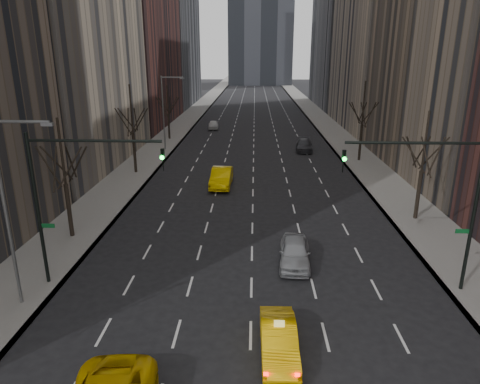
{
  "coord_description": "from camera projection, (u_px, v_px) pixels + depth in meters",
  "views": [
    {
      "loc": [
        0.07,
        -7.81,
        11.71
      ],
      "look_at": [
        -0.78,
        17.42,
        3.5
      ],
      "focal_mm": 32.0,
      "sensor_mm": 36.0,
      "label": 1
    }
  ],
  "objects": [
    {
      "name": "sidewalk_left",
      "position": [
        187.0,
        120.0,
        77.94
      ],
      "size": [
        4.5,
        320.0,
        0.15
      ],
      "primitive_type": "cube",
      "color": "slate",
      "rests_on": "ground"
    },
    {
      "name": "sidewalk_right",
      "position": [
        322.0,
        121.0,
        77.15
      ],
      "size": [
        4.5,
        320.0,
        0.15
      ],
      "primitive_type": "cube",
      "color": "slate",
      "rests_on": "ground"
    },
    {
      "name": "tree_lw_b",
      "position": [
        66.0,
        184.0,
        27.39
      ],
      "size": [
        3.36,
        3.5,
        7.82
      ],
      "color": "black",
      "rests_on": "ground"
    },
    {
      "name": "tree_lw_c",
      "position": [
        133.0,
        134.0,
        42.49
      ],
      "size": [
        3.36,
        3.5,
        8.74
      ],
      "color": "black",
      "rests_on": "ground"
    },
    {
      "name": "tree_lw_d",
      "position": [
        168.0,
        114.0,
        59.75
      ],
      "size": [
        3.36,
        3.5,
        7.36
      ],
      "color": "black",
      "rests_on": "ground"
    },
    {
      "name": "tree_rw_b",
      "position": [
        421.0,
        171.0,
        30.42
      ],
      "size": [
        3.36,
        3.5,
        7.82
      ],
      "color": "black",
      "rests_on": "ground"
    },
    {
      "name": "tree_rw_c",
      "position": [
        362.0,
        126.0,
        47.42
      ],
      "size": [
        3.36,
        3.5,
        8.74
      ],
      "color": "black",
      "rests_on": "ground"
    },
    {
      "name": "traffic_mast_left",
      "position": [
        68.0,
        186.0,
        21.04
      ],
      "size": [
        6.69,
        0.39,
        8.0
      ],
      "color": "black",
      "rests_on": "ground"
    },
    {
      "name": "traffic_mast_right",
      "position": [
        442.0,
        190.0,
        20.45
      ],
      "size": [
        6.69,
        0.39,
        8.0
      ],
      "color": "black",
      "rests_on": "ground"
    },
    {
      "name": "streetlight_near",
      "position": [
        11.0,
        196.0,
        19.16
      ],
      "size": [
        2.83,
        0.22,
        9.0
      ],
      "color": "slate",
      "rests_on": "ground"
    },
    {
      "name": "streetlight_far",
      "position": [
        166.0,
        105.0,
        52.42
      ],
      "size": [
        2.83,
        0.22,
        9.0
      ],
      "color": "slate",
      "rests_on": "ground"
    },
    {
      "name": "taxi_sedan",
      "position": [
        279.0,
        340.0,
        17.24
      ],
      "size": [
        1.52,
        4.15,
        1.36
      ],
      "primitive_type": "imported",
      "rotation": [
        0.0,
        0.0,
        0.02
      ],
      "color": "#FFBB05",
      "rests_on": "ground"
    },
    {
      "name": "silver_sedan_ahead",
      "position": [
        295.0,
        252.0,
        24.74
      ],
      "size": [
        2.07,
        4.48,
        1.49
      ],
      "primitive_type": "imported",
      "rotation": [
        0.0,
        0.0,
        -0.07
      ],
      "color": "#96989D",
      "rests_on": "ground"
    },
    {
      "name": "far_taxi",
      "position": [
        221.0,
        177.0,
        39.27
      ],
      "size": [
        1.93,
        5.18,
        1.69
      ],
      "primitive_type": "imported",
      "rotation": [
        0.0,
        0.0,
        -0.03
      ],
      "color": "yellow",
      "rests_on": "ground"
    },
    {
      "name": "far_suv_grey",
      "position": [
        304.0,
        145.0,
        53.67
      ],
      "size": [
        2.38,
        4.99,
        1.4
      ],
      "primitive_type": "imported",
      "rotation": [
        0.0,
        0.0,
        -0.09
      ],
      "color": "#2F2F34",
      "rests_on": "ground"
    },
    {
      "name": "far_car_white",
      "position": [
        213.0,
        125.0,
        68.97
      ],
      "size": [
        1.87,
        4.07,
        1.35
      ],
      "primitive_type": "imported",
      "rotation": [
        0.0,
        0.0,
        0.07
      ],
      "color": "silver",
      "rests_on": "ground"
    }
  ]
}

